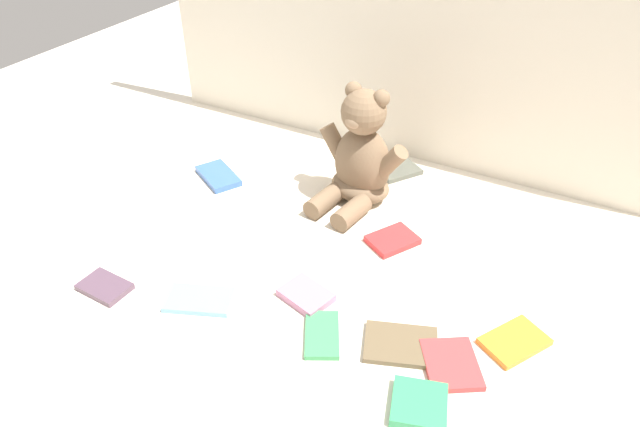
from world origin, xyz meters
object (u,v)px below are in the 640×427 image
(book_case_8, at_px, (218,176))
(book_case_4, at_px, (306,295))
(book_case_3, at_px, (514,342))
(book_case_2, at_px, (451,364))
(book_case_6, at_px, (105,287))
(book_case_5, at_px, (419,405))
(book_case_10, at_px, (401,345))
(book_case_1, at_px, (398,170))
(book_case_7, at_px, (393,239))
(book_case_0, at_px, (322,335))
(book_case_9, at_px, (199,300))
(teddy_bear, at_px, (360,160))

(book_case_8, bearing_deg, book_case_4, -94.10)
(book_case_3, relative_size, book_case_8, 0.88)
(book_case_2, distance_m, book_case_6, 0.72)
(book_case_5, bearing_deg, book_case_10, 108.06)
(book_case_1, height_order, book_case_7, book_case_7)
(book_case_1, distance_m, book_case_3, 0.64)
(book_case_0, height_order, book_case_2, book_case_2)
(book_case_0, distance_m, book_case_6, 0.48)
(book_case_5, distance_m, book_case_9, 0.49)
(book_case_2, relative_size, book_case_6, 1.11)
(book_case_2, bearing_deg, book_case_0, -20.69)
(book_case_1, relative_size, book_case_8, 0.82)
(book_case_7, bearing_deg, book_case_5, -31.38)
(book_case_7, xyz_separation_m, book_case_9, (-0.28, -0.38, -0.00))
(book_case_2, relative_size, book_case_9, 0.86)
(book_case_2, height_order, book_case_3, same)
(book_case_4, xyz_separation_m, book_case_9, (-0.19, -0.11, -0.00))
(book_case_2, distance_m, book_case_7, 0.37)
(book_case_0, bearing_deg, book_case_2, -16.75)
(book_case_0, relative_size, book_case_1, 1.03)
(book_case_2, bearing_deg, book_case_4, -37.12)
(book_case_10, bearing_deg, book_case_9, 81.54)
(book_case_5, relative_size, book_case_7, 0.86)
(book_case_2, height_order, book_case_8, book_case_8)
(book_case_9, bearing_deg, book_case_5, -115.35)
(book_case_2, bearing_deg, book_case_6, -20.02)
(book_case_3, height_order, book_case_8, book_case_8)
(book_case_5, height_order, book_case_10, book_case_5)
(book_case_5, bearing_deg, book_case_2, 62.88)
(book_case_1, distance_m, book_case_4, 0.55)
(book_case_4, relative_size, book_case_5, 1.09)
(teddy_bear, relative_size, book_case_3, 2.49)
(teddy_bear, xyz_separation_m, book_case_7, (0.15, -0.13, -0.11))
(book_case_7, relative_size, book_case_10, 0.80)
(book_case_5, bearing_deg, book_case_0, 147.24)
(book_case_4, bearing_deg, book_case_7, -2.41)
(book_case_6, xyz_separation_m, book_case_10, (0.61, 0.15, -0.00))
(book_case_3, relative_size, book_case_7, 1.12)
(book_case_7, distance_m, book_case_10, 0.32)
(teddy_bear, xyz_separation_m, book_case_1, (0.04, 0.17, -0.11))
(book_case_4, distance_m, book_case_5, 0.33)
(book_case_9, bearing_deg, book_case_10, -100.45)
(book_case_3, distance_m, book_case_6, 0.84)
(book_case_4, relative_size, book_case_10, 0.74)
(book_case_2, bearing_deg, book_case_1, -91.63)
(book_case_1, xyz_separation_m, book_case_8, (-0.42, -0.26, 0.00))
(book_case_4, bearing_deg, book_case_6, 130.65)
(book_case_1, height_order, book_case_3, same)
(book_case_0, bearing_deg, book_case_1, 70.96)
(book_case_3, xyz_separation_m, book_case_4, (-0.41, -0.08, 0.00))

